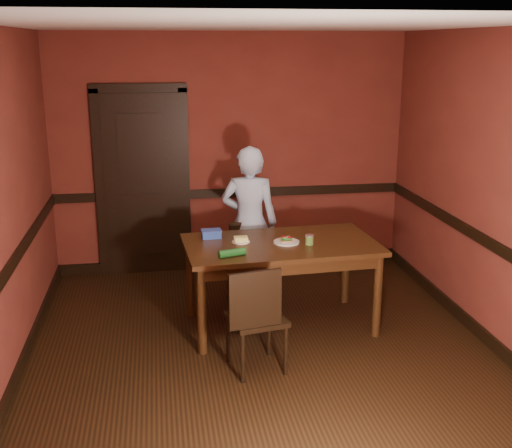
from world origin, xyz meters
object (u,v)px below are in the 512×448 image
object	(u,v)px
chair_far	(248,265)
sauce_jar	(309,240)
person	(249,222)
cheese_saucer	(241,240)
chair_near	(256,317)
food_tub	(211,234)
dining_table	(280,285)
sandwich_plate	(286,241)

from	to	relation	value
chair_far	sauce_jar	bearing A→B (deg)	-62.69
person	cheese_saucer	xyz separation A→B (m)	(-0.19, -0.74, 0.05)
person	chair_near	bearing A→B (deg)	97.51
sauce_jar	chair_near	bearing A→B (deg)	-130.76
person	food_tub	world-z (taller)	person
chair_far	chair_near	xyz separation A→B (m)	(-0.13, -1.37, 0.05)
dining_table	chair_near	size ratio (longest dim) A/B	1.92
chair_near	person	bearing A→B (deg)	-107.77
sandwich_plate	food_tub	size ratio (longest dim) A/B	1.22
person	sandwich_plate	distance (m)	0.85
chair_near	chair_far	bearing A→B (deg)	-106.67
person	sauce_jar	world-z (taller)	person
dining_table	sandwich_plate	world-z (taller)	sandwich_plate
sauce_jar	cheese_saucer	bearing A→B (deg)	164.77
chair_far	sauce_jar	world-z (taller)	sauce_jar
dining_table	food_tub	bearing A→B (deg)	154.53
person	cheese_saucer	bearing A→B (deg)	89.66
chair_far	chair_near	world-z (taller)	chair_near
person	food_tub	xyz separation A→B (m)	(-0.44, -0.56, 0.06)
sandwich_plate	cheese_saucer	xyz separation A→B (m)	(-0.41, 0.08, 0.00)
dining_table	person	world-z (taller)	person
chair_near	sauce_jar	bearing A→B (deg)	-142.22
chair_far	sauce_jar	size ratio (longest dim) A/B	8.85
dining_table	food_tub	xyz separation A→B (m)	(-0.61, 0.24, 0.45)
dining_table	sauce_jar	size ratio (longest dim) A/B	18.95
chair_far	person	distance (m)	0.44
chair_near	sandwich_plate	distance (m)	0.94
chair_far	cheese_saucer	world-z (taller)	cheese_saucer
cheese_saucer	food_tub	bearing A→B (deg)	144.66
chair_far	cheese_saucer	xyz separation A→B (m)	(-0.14, -0.53, 0.43)
sauce_jar	cheese_saucer	xyz separation A→B (m)	(-0.60, 0.16, -0.03)
sandwich_plate	sauce_jar	world-z (taller)	sauce_jar
chair_near	sandwich_plate	world-z (taller)	chair_near
dining_table	sauce_jar	bearing A→B (deg)	-25.87
sauce_jar	dining_table	bearing A→B (deg)	157.81
chair_far	food_tub	distance (m)	0.69
sauce_jar	sandwich_plate	bearing A→B (deg)	156.42
dining_table	cheese_saucer	distance (m)	0.56
dining_table	food_tub	size ratio (longest dim) A/B	9.07
chair_far	chair_near	distance (m)	1.38
chair_far	food_tub	bearing A→B (deg)	-145.20
sandwich_plate	food_tub	distance (m)	0.71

